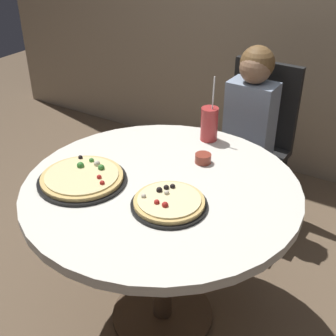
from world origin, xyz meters
TOP-DOWN VIEW (x-y plane):
  - ground_plane at (0.00, 0.00)m, footprint 8.00×8.00m
  - dining_table at (0.00, 0.00)m, footprint 1.11×1.11m
  - chair_wooden at (0.00, 1.03)m, footprint 0.41×0.41m
  - diner_child at (-0.00, 0.85)m, footprint 0.26×0.42m
  - pizza_veggie at (0.10, -0.11)m, footprint 0.29×0.29m
  - pizza_cheese at (-0.28, -0.15)m, footprint 0.36×0.36m
  - soda_cup at (-0.02, 0.45)m, footprint 0.08×0.08m
  - sauce_bowl at (0.06, 0.24)m, footprint 0.07×0.07m

SIDE VIEW (x-z plane):
  - ground_plane at x=0.00m, z-range 0.00..0.00m
  - diner_child at x=0.00m, z-range -0.06..1.02m
  - chair_wooden at x=0.00m, z-range 0.06..1.01m
  - dining_table at x=0.00m, z-range 0.26..1.01m
  - pizza_cheese at x=-0.28m, z-range 0.74..0.79m
  - pizza_veggie at x=0.10m, z-range 0.74..0.79m
  - sauce_bowl at x=0.06m, z-range 0.75..0.79m
  - soda_cup at x=-0.02m, z-range 0.68..0.99m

